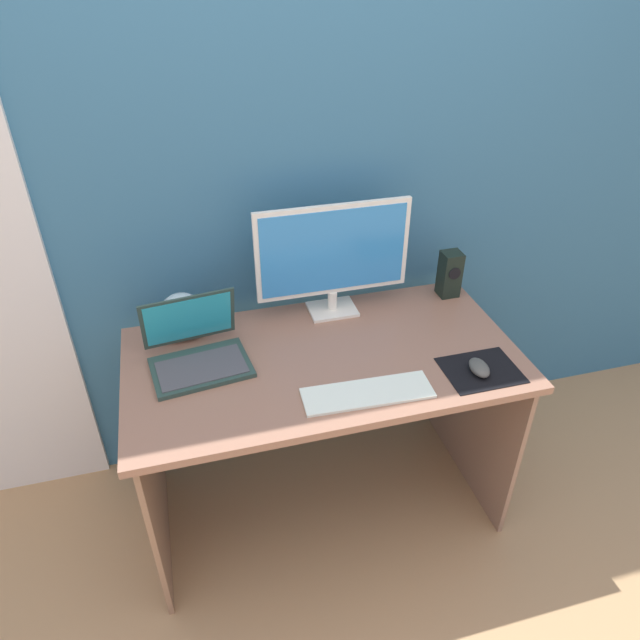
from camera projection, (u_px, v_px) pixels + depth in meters
ground_plane at (323, 499)px, 2.41m from camera, size 8.00×8.00×0.00m
wall_back at (290, 174)px, 2.07m from camera, size 6.00×0.04×2.50m
desk at (323, 392)px, 2.08m from camera, size 1.35×0.71×0.76m
monitor at (333, 255)px, 2.09m from camera, size 0.57×0.14×0.44m
speaker_right at (450, 274)px, 2.28m from camera, size 0.08×0.08×0.19m
laptop at (197, 351)px, 1.94m from camera, size 0.35×0.32×0.22m
fishbowl at (182, 315)px, 2.06m from camera, size 0.17×0.17×0.17m
keyboard_external at (367, 393)px, 1.82m from camera, size 0.42×0.15×0.01m
mousepad at (481, 370)px, 1.92m from camera, size 0.25×0.20×0.00m
mouse at (479, 368)px, 1.90m from camera, size 0.07×0.10×0.04m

